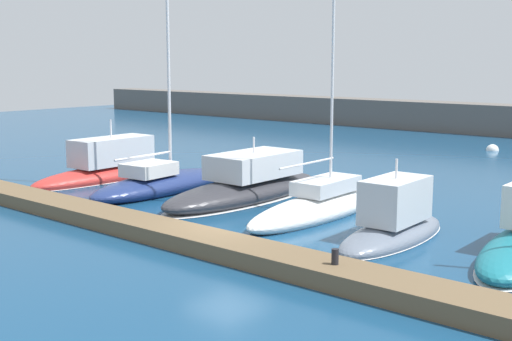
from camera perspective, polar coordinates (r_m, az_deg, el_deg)
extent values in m
plane|color=navy|center=(23.20, -2.53, -5.87)|extent=(120.00, 120.00, 0.00)
cube|color=brown|center=(22.16, -5.02, -5.90)|extent=(29.83, 1.65, 0.54)
ellipsoid|color=#B72D28|center=(35.68, -12.26, -0.39)|extent=(2.68, 9.43, 1.13)
ellipsoid|color=silver|center=(35.71, -12.25, -0.65)|extent=(2.71, 9.52, 0.12)
cube|color=silver|center=(35.59, -12.15, 1.64)|extent=(1.90, 4.40, 1.39)
cube|color=black|center=(36.39, -10.57, 2.19)|extent=(1.62, 1.14, 0.78)
cylinder|color=silver|center=(35.46, -12.21, 3.51)|extent=(0.08, 0.08, 0.94)
ellipsoid|color=navy|center=(31.78, -8.00, -1.22)|extent=(3.28, 8.66, 1.11)
cylinder|color=silver|center=(30.76, -9.48, 1.23)|extent=(0.40, 3.56, 0.10)
cube|color=silver|center=(31.07, -9.07, 0.12)|extent=(1.89, 2.35, 0.60)
ellipsoid|color=#2D2D33|center=(29.70, -0.93, -1.81)|extent=(3.05, 9.74, 1.21)
ellipsoid|color=silver|center=(29.76, -0.93, -2.41)|extent=(3.08, 9.84, 0.12)
cube|color=silver|center=(29.95, -0.18, 0.50)|extent=(2.39, 4.32, 1.07)
cube|color=black|center=(30.60, 0.87, 1.00)|extent=(2.11, 1.11, 0.60)
cylinder|color=silver|center=(29.83, -0.18, 2.19)|extent=(0.08, 0.08, 0.71)
ellipsoid|color=white|center=(27.00, 5.63, -3.18)|extent=(2.56, 9.24, 1.19)
cylinder|color=silver|center=(25.77, 4.39, 0.62)|extent=(0.20, 3.61, 0.08)
cube|color=silver|center=(27.07, 5.99, -1.26)|extent=(1.56, 3.16, 0.57)
ellipsoid|color=slate|center=(23.61, 11.51, -5.48)|extent=(2.31, 6.36, 1.00)
ellipsoid|color=silver|center=(23.64, 11.50, -5.71)|extent=(2.34, 6.43, 0.12)
cube|color=silver|center=(23.44, 11.75, -2.46)|extent=(1.59, 2.78, 1.50)
cube|color=black|center=(24.13, 12.66, -1.61)|extent=(1.37, 0.73, 0.84)
cylinder|color=silver|center=(23.24, 11.84, 0.16)|extent=(0.08, 0.08, 0.67)
sphere|color=white|center=(48.57, 19.42, 1.61)|extent=(0.85, 0.85, 0.85)
cylinder|color=black|center=(18.70, 6.72, -7.27)|extent=(0.20, 0.20, 0.44)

